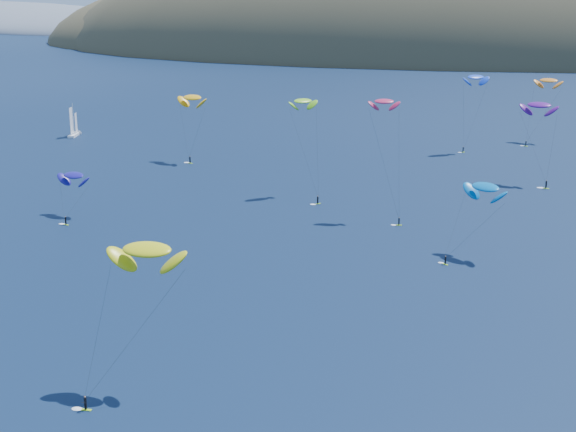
# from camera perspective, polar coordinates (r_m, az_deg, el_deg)

# --- Properties ---
(island) EXTENTS (730.00, 300.00, 210.00)m
(island) POSITION_cam_1_polar(r_m,az_deg,el_deg) (627.36, 12.87, 10.49)
(island) COLOR #3D3526
(island) RESTS_ON ground
(headland) EXTENTS (460.00, 250.00, 60.00)m
(headland) POSITION_cam_1_polar(r_m,az_deg,el_deg) (939.11, -19.17, 12.37)
(headland) COLOR slate
(headland) RESTS_ON ground
(sailboat) EXTENTS (9.33, 8.00, 11.34)m
(sailboat) POSITION_cam_1_polar(r_m,az_deg,el_deg) (283.92, -14.99, 5.69)
(sailboat) COLOR white
(sailboat) RESTS_ON ground
(kitesurfer_1) EXTENTS (10.84, 9.22, 21.29)m
(kitesurfer_1) POSITION_cam_1_polar(r_m,az_deg,el_deg) (236.85, -6.83, 8.36)
(kitesurfer_1) COLOR #98DA18
(kitesurfer_1) RESTS_ON ground
(kitesurfer_2) EXTENTS (11.42, 11.70, 21.46)m
(kitesurfer_2) POSITION_cam_1_polar(r_m,az_deg,el_deg) (104.35, -10.01, -2.38)
(kitesurfer_2) COLOR #98DA18
(kitesurfer_2) RESTS_ON ground
(kitesurfer_3) EXTENTS (10.21, 14.30, 25.12)m
(kitesurfer_3) POSITION_cam_1_polar(r_m,az_deg,el_deg) (197.74, 1.08, 8.15)
(kitesurfer_3) COLOR #98DA18
(kitesurfer_3) RESTS_ON ground
(kitesurfer_4) EXTENTS (9.47, 8.04, 25.33)m
(kitesurfer_4) POSITION_cam_1_polar(r_m,az_deg,el_deg) (253.95, 13.22, 9.59)
(kitesurfer_4) COLOR #98DA18
(kitesurfer_4) RESTS_ON ground
(kitesurfer_5) EXTENTS (12.36, 12.95, 16.09)m
(kitesurfer_5) POSITION_cam_1_polar(r_m,az_deg,el_deg) (158.40, 13.86, 2.01)
(kitesurfer_5) COLOR #98DA18
(kitesurfer_5) RESTS_ON ground
(kitesurfer_6) EXTENTS (10.12, 11.28, 22.94)m
(kitesurfer_6) POSITION_cam_1_polar(r_m,az_deg,el_deg) (219.36, 17.44, 7.53)
(kitesurfer_6) COLOR #98DA18
(kitesurfer_6) RESTS_ON ground
(kitesurfer_9) EXTENTS (8.86, 9.56, 27.84)m
(kitesurfer_9) POSITION_cam_1_polar(r_m,az_deg,el_deg) (178.63, 6.86, 8.07)
(kitesurfer_9) COLOR #98DA18
(kitesurfer_9) RESTS_ON ground
(kitesurfer_10) EXTENTS (9.14, 11.82, 11.47)m
(kitesurfer_10) POSITION_cam_1_polar(r_m,az_deg,el_deg) (187.76, -15.01, 2.81)
(kitesurfer_10) COLOR #98DA18
(kitesurfer_10) RESTS_ON ground
(kitesurfer_11) EXTENTS (12.02, 14.88, 22.28)m
(kitesurfer_11) POSITION_cam_1_polar(r_m,az_deg,el_deg) (277.77, 18.04, 9.15)
(kitesurfer_11) COLOR #98DA18
(kitesurfer_11) RESTS_ON ground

